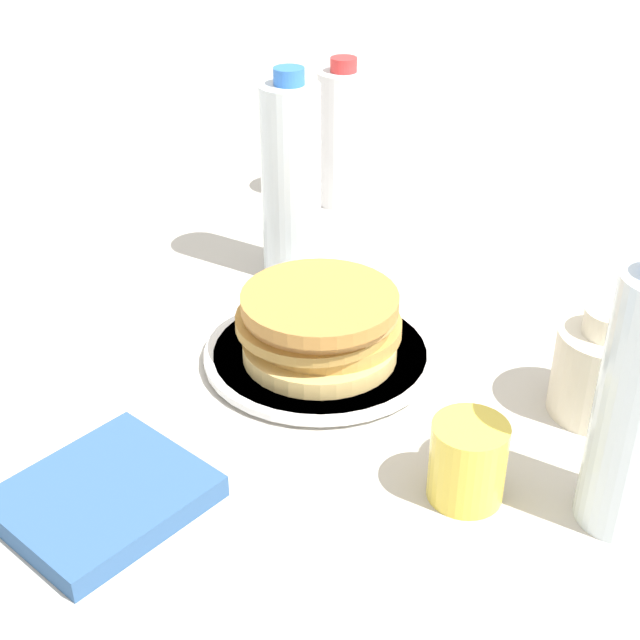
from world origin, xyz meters
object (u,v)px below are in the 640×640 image
at_px(cream_jug, 602,369).
at_px(water_bottle_near, 343,137).
at_px(water_bottle_far, 291,181).
at_px(pancake_stack, 321,321).
at_px(plate, 320,354).
at_px(juice_glass, 468,461).

relative_size(cream_jug, water_bottle_near, 0.54).
bearing_deg(water_bottle_far, cream_jug, -89.19).
bearing_deg(water_bottle_far, pancake_stack, -125.52).
height_order(cream_jug, water_bottle_near, water_bottle_near).
height_order(pancake_stack, water_bottle_far, water_bottle_far).
xyz_separation_m(cream_jug, water_bottle_near, (0.19, 0.50, 0.05)).
bearing_deg(plate, pancake_stack, -105.74).
bearing_deg(pancake_stack, juice_glass, -104.67).
xyz_separation_m(plate, pancake_stack, (-0.00, -0.00, 0.04)).
relative_size(water_bottle_near, water_bottle_far, 0.82).
distance_m(plate, juice_glass, 0.23).
xyz_separation_m(juice_glass, cream_jug, (0.18, -0.02, 0.01)).
bearing_deg(juice_glass, water_bottle_far, 65.73).
height_order(pancake_stack, cream_jug, cream_jug).
relative_size(juice_glass, cream_jug, 0.65).
bearing_deg(water_bottle_near, pancake_stack, -139.61).
xyz_separation_m(juice_glass, water_bottle_near, (0.36, 0.48, 0.06)).
bearing_deg(pancake_stack, water_bottle_near, 40.39).
relative_size(cream_jug, water_bottle_far, 0.44).
relative_size(plate, water_bottle_far, 0.96).
relative_size(pancake_stack, water_bottle_near, 0.83).
height_order(cream_jug, water_bottle_far, water_bottle_far).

